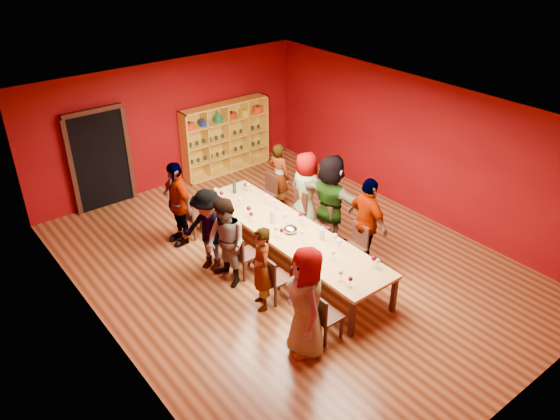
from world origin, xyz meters
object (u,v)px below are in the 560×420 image
object	(u,v)px
chair_person_right_1	(356,244)
chair_person_left_3	(225,239)
chair_person_left_0	(323,315)
person_right_2	(331,200)
chair_person_right_4	(267,191)
shelving_unit	(225,134)
person_left_0	(306,302)
spittoon_bowl	(290,229)
person_right_3	(306,191)
person_left_2	(226,243)
person_left_4	(177,203)
chair_person_left_1	(274,277)
wine_bottle	(234,188)
person_right_4	(279,176)
chair_person_left_4	(193,215)
person_left_1	(261,269)
tasting_table	(290,232)
chair_person_right_3	(296,209)
person_left_3	(209,231)
chair_person_left_2	(243,253)
chair_person_right_2	(320,223)
person_right_1	(367,222)

from	to	relation	value
chair_person_right_1	chair_person_left_3	bearing A→B (deg)	137.77
chair_person_left_0	chair_person_left_3	size ratio (longest dim) A/B	1.00
person_right_2	chair_person_right_4	bearing A→B (deg)	-2.96
shelving_unit	person_left_0	distance (m)	6.81
shelving_unit	spittoon_bowl	size ratio (longest dim) A/B	9.12
chair_person_left_0	person_right_3	size ratio (longest dim) A/B	0.53
shelving_unit	chair_person_left_3	distance (m)	4.22
person_left_2	person_left_4	world-z (taller)	person_left_4
chair_person_left_1	person_right_3	size ratio (longest dim) A/B	0.53
chair_person_left_3	wine_bottle	xyz separation A→B (m)	(0.94, 1.06, 0.38)
chair_person_right_4	person_right_4	world-z (taller)	person_right_4
chair_person_left_4	person_left_1	bearing A→B (deg)	-95.49
tasting_table	chair_person_right_3	size ratio (longest dim) A/B	5.06
person_left_0	person_left_4	world-z (taller)	person_left_0
chair_person_right_1	chair_person_right_3	bearing A→B (deg)	90.00
chair_person_left_4	wine_bottle	xyz separation A→B (m)	(0.94, -0.13, 0.38)
person_left_3	person_right_4	world-z (taller)	person_left_3
chair_person_left_2	chair_person_left_1	bearing A→B (deg)	-90.00
chair_person_right_3	chair_person_left_2	bearing A→B (deg)	-160.18
person_left_1	chair_person_right_2	world-z (taller)	person_left_1
chair_person_right_2	chair_person_right_4	distance (m)	1.75
person_left_3	person_right_1	distance (m)	2.94
chair_person_left_4	person_left_4	world-z (taller)	person_left_4
person_right_3	person_right_2	bearing A→B (deg)	173.01
person_left_0	spittoon_bowl	bearing A→B (deg)	168.98
tasting_table	person_right_1	distance (m)	1.46
person_left_4	person_left_3	bearing A→B (deg)	-0.55
chair_person_right_2	chair_person_right_4	bearing A→B (deg)	90.00
chair_person_right_2	chair_person_right_4	xyz separation A→B (m)	(0.00, 1.75, 0.00)
chair_person_right_2	person_right_2	xyz separation A→B (m)	(0.25, -0.00, 0.45)
tasting_table	person_left_3	size ratio (longest dim) A/B	2.74
person_left_3	chair_person_right_4	world-z (taller)	person_left_3
chair_person_left_0	chair_person_right_2	distance (m)	2.78
chair_person_left_2	spittoon_bowl	xyz separation A→B (m)	(0.88, -0.30, 0.32)
chair_person_left_4	person_right_3	xyz separation A→B (m)	(2.07, -1.11, 0.35)
chair_person_left_2	chair_person_right_4	xyz separation A→B (m)	(1.82, 1.66, 0.00)
chair_person_left_0	chair_person_right_2	bearing A→B (deg)	49.03
chair_person_left_4	person_left_4	xyz separation A→B (m)	(-0.33, 0.00, 0.39)
person_left_4	shelving_unit	bearing A→B (deg)	131.53
person_right_1	person_right_2	xyz separation A→B (m)	(-0.01, 0.99, 0.06)
chair_person_right_1	person_right_1	distance (m)	0.47
tasting_table	chair_person_left_4	size ratio (longest dim) A/B	5.06
chair_person_left_3	person_right_2	bearing A→B (deg)	-17.77
chair_person_left_2	person_left_4	xyz separation A→B (m)	(-0.33, 1.76, 0.39)
chair_person_left_0	chair_person_left_2	size ratio (longest dim) A/B	1.00
chair_person_left_0	chair_person_left_1	bearing A→B (deg)	90.00
chair_person_left_2	chair_person_right_1	distance (m)	2.11
wine_bottle	shelving_unit	bearing A→B (deg)	60.86
person_right_1	chair_person_right_2	size ratio (longest dim) A/B	1.98
tasting_table	person_left_2	bearing A→B (deg)	169.34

